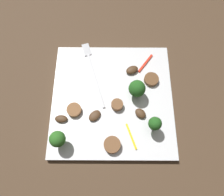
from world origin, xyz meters
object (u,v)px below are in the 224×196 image
fork (92,69)px  broccoli_floret_2 (154,124)px  sausage_slice_0 (113,145)px  pepper_strip_1 (145,63)px  sausage_slice_2 (74,110)px  broccoli_floret_1 (57,139)px  mushroom_3 (94,116)px  sausage_slice_3 (117,105)px  mushroom_0 (61,119)px  pepper_strip_0 (131,136)px  sausage_slice_1 (151,79)px  mushroom_2 (140,113)px  plate (112,99)px  broccoli_floret_0 (137,89)px  mushroom_1 (132,70)px

fork → broccoli_floret_2: broccoli_floret_2 is taller
sausage_slice_0 → pepper_strip_1: sausage_slice_0 is taller
sausage_slice_2 → pepper_strip_1: bearing=-53.5°
broccoli_floret_1 → mushroom_3: 0.09m
sausage_slice_3 → mushroom_0: bearing=104.8°
sausage_slice_0 → mushroom_0: 0.13m
sausage_slice_0 → sausage_slice_2: bearing=49.0°
sausage_slice_0 → pepper_strip_0: size_ratio=0.61×
sausage_slice_1 → mushroom_2: 0.09m
plate → sausage_slice_2: sausage_slice_2 is taller
broccoli_floret_0 → sausage_slice_1: (0.04, -0.04, -0.03)m
sausage_slice_1 → sausage_slice_2: 0.19m
sausage_slice_1 → pepper_strip_1: (0.05, 0.01, -0.00)m
pepper_strip_1 → sausage_slice_3: bearing=147.6°
sausage_slice_3 → sausage_slice_1: bearing=-51.5°
sausage_slice_3 → mushroom_1: bearing=-22.1°
broccoli_floret_0 → mushroom_1: bearing=6.4°
broccoli_floret_2 → sausage_slice_1: bearing=-2.5°
mushroom_2 → broccoli_floret_1: bearing=110.2°
broccoli_floret_1 → pepper_strip_0: broccoli_floret_1 is taller
sausage_slice_2 → fork: bearing=-18.7°
broccoli_floret_0 → pepper_strip_0: size_ratio=0.87×
plate → mushroom_2: 0.07m
broccoli_floret_2 → mushroom_2: 0.05m
plate → mushroom_3: mushroom_3 is taller
broccoli_floret_1 → fork: bearing=-18.6°
broccoli_floret_2 → mushroom_2: size_ratio=1.90×
sausage_slice_0 → mushroom_1: bearing=-13.8°
broccoli_floret_1 → sausage_slice_1: bearing=-53.7°
mushroom_1 → mushroom_2: bearing=-171.9°
sausage_slice_2 → pepper_strip_0: size_ratio=0.55×
fork → pepper_strip_0: size_ratio=3.00×
mushroom_1 → mushroom_2: same height
sausage_slice_2 → pepper_strip_0: 0.14m
broccoli_floret_0 → sausage_slice_3: 0.06m
plate → broccoli_floret_1: bearing=133.1°
broccoli_floret_1 → mushroom_0: (0.05, 0.00, -0.03)m
sausage_slice_0 → pepper_strip_1: (0.20, -0.08, -0.01)m
pepper_strip_0 → pepper_strip_1: size_ratio=0.99×
sausage_slice_1 → mushroom_1: size_ratio=1.13×
broccoli_floret_1 → broccoli_floret_2: (0.03, -0.20, 0.00)m
sausage_slice_0 → sausage_slice_3: bearing=-4.8°
sausage_slice_1 → mushroom_1: bearing=60.9°
mushroom_0 → plate: bearing=-65.3°
broccoli_floret_2 → pepper_strip_0: size_ratio=0.86×
pepper_strip_1 → broccoli_floret_2: bearing=-177.9°
fork → sausage_slice_0: sausage_slice_0 is taller
fork → mushroom_3: bearing=168.0°
broccoli_floret_2 → mushroom_0: broccoli_floret_2 is taller
mushroom_0 → mushroom_2: size_ratio=1.06×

